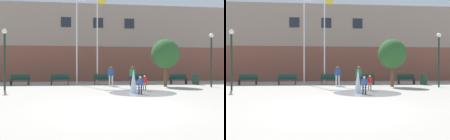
% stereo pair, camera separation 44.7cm
% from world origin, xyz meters
% --- Properties ---
extents(ground_plane, '(100.00, 100.00, 0.00)m').
position_xyz_m(ground_plane, '(0.00, 0.00, 0.00)').
color(ground_plane, '#9E998E').
extents(library_building, '(36.00, 6.05, 8.60)m').
position_xyz_m(library_building, '(0.00, 19.42, 4.30)').
color(library_building, brown).
rests_on(library_building, ground).
extents(splash_fountain, '(3.89, 3.89, 1.39)m').
position_xyz_m(splash_fountain, '(1.66, 4.59, 0.47)').
color(splash_fountain, gray).
rests_on(splash_fountain, ground).
extents(park_bench_left_of_flagpoles, '(1.60, 0.44, 0.91)m').
position_xyz_m(park_bench_left_of_flagpoles, '(-6.81, 11.30, 0.48)').
color(park_bench_left_of_flagpoles, '#28282D').
rests_on(park_bench_left_of_flagpoles, ground).
extents(park_bench_under_left_flagpole, '(1.60, 0.44, 0.91)m').
position_xyz_m(park_bench_under_left_flagpole, '(-3.51, 11.28, 0.48)').
color(park_bench_under_left_flagpole, '#28282D').
rests_on(park_bench_under_left_flagpole, ground).
extents(park_bench_under_right_flagpole, '(1.60, 0.44, 0.91)m').
position_xyz_m(park_bench_under_right_flagpole, '(0.16, 11.23, 0.48)').
color(park_bench_under_right_flagpole, '#28282D').
rests_on(park_bench_under_right_flagpole, ground).
extents(park_bench_near_trashcan, '(1.60, 0.44, 0.91)m').
position_xyz_m(park_bench_near_trashcan, '(3.31, 11.24, 0.48)').
color(park_bench_near_trashcan, '#28282D').
rests_on(park_bench_near_trashcan, ground).
extents(park_bench_far_right, '(1.60, 0.44, 0.91)m').
position_xyz_m(park_bench_far_right, '(6.96, 11.08, 0.48)').
color(park_bench_far_right, '#28282D').
rests_on(park_bench_far_right, ground).
extents(adult_near_bench, '(0.50, 0.36, 1.59)m').
position_xyz_m(adult_near_bench, '(2.29, 8.78, 0.93)').
color(adult_near_bench, '#28282D').
rests_on(adult_near_bench, ground).
extents(adult_watching, '(0.50, 0.36, 1.59)m').
position_xyz_m(adult_watching, '(0.73, 9.87, 0.93)').
color(adult_watching, silver).
rests_on(adult_watching, ground).
extents(child_in_fountain, '(0.31, 0.22, 0.99)m').
position_xyz_m(child_in_fountain, '(1.72, 3.91, 0.58)').
color(child_in_fountain, '#1E233D').
rests_on(child_in_fountain, ground).
extents(child_running, '(0.31, 0.24, 0.99)m').
position_xyz_m(child_running, '(2.43, 5.69, 0.58)').
color(child_running, '#89755B').
rests_on(child_running, ground).
extents(flagpole_left, '(0.80, 0.10, 8.23)m').
position_xyz_m(flagpole_left, '(-2.07, 11.70, 4.36)').
color(flagpole_left, silver).
rests_on(flagpole_left, ground).
extents(flagpole_right, '(0.80, 0.10, 8.02)m').
position_xyz_m(flagpole_right, '(-0.27, 11.70, 4.26)').
color(flagpole_right, silver).
rests_on(flagpole_right, ground).
extents(lamp_post_left_lane, '(0.32, 0.32, 3.98)m').
position_xyz_m(lamp_post_left_lane, '(-6.49, 7.06, 2.59)').
color(lamp_post_left_lane, '#192D23').
rests_on(lamp_post_left_lane, ground).
extents(lamp_post_right_lane, '(0.32, 0.32, 4.07)m').
position_xyz_m(lamp_post_right_lane, '(8.18, 7.86, 2.64)').
color(lamp_post_right_lane, '#192D23').
rests_on(lamp_post_right_lane, ground).
extents(trash_can, '(0.56, 0.56, 0.90)m').
position_xyz_m(trash_can, '(8.22, 10.35, 0.45)').
color(trash_can, '#193323').
rests_on(trash_can, ground).
extents(street_tree_near_building, '(2.14, 2.14, 3.69)m').
position_xyz_m(street_tree_near_building, '(4.88, 8.69, 2.53)').
color(street_tree_near_building, brown).
rests_on(street_tree_near_building, ground).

